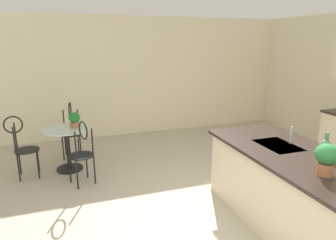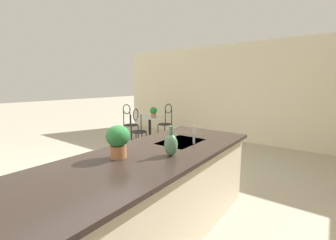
{
  "view_description": "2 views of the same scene",
  "coord_description": "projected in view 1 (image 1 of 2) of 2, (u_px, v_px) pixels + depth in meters",
  "views": [
    {
      "loc": [
        2.63,
        -1.56,
        2.16
      ],
      "look_at": [
        -1.51,
        -0.15,
        1.01
      ],
      "focal_mm": 32.17,
      "sensor_mm": 36.0,
      "label": 1
    },
    {
      "loc": [
        1.93,
        2.27,
        1.6
      ],
      "look_at": [
        -0.93,
        0.15,
        1.03
      ],
      "focal_mm": 23.79,
      "sensor_mm": 36.0,
      "label": 2
    }
  ],
  "objects": [
    {
      "name": "ground_plane",
      "position": [
        223.0,
        236.0,
        3.44
      ],
      "size": [
        40.0,
        40.0,
        0.0
      ],
      "primitive_type": "plane",
      "color": "#B2A893"
    },
    {
      "name": "wall_left_window",
      "position": [
        136.0,
        77.0,
        7.0
      ],
      "size": [
        0.12,
        7.8,
        2.7
      ],
      "primitive_type": "cube",
      "color": "beige",
      "rests_on": "ground"
    },
    {
      "name": "kitchen_island",
      "position": [
        307.0,
        200.0,
        3.32
      ],
      "size": [
        2.8,
        1.06,
        0.92
      ],
      "color": "beige",
      "rests_on": "ground"
    },
    {
      "name": "bistro_table",
      "position": [
        68.0,
        145.0,
        5.11
      ],
      "size": [
        0.8,
        0.8,
        0.74
      ],
      "color": "black",
      "rests_on": "ground"
    },
    {
      "name": "chair_near_window",
      "position": [
        82.0,
        150.0,
        4.53
      ],
      "size": [
        0.52,
        0.49,
        1.04
      ],
      "color": "black",
      "rests_on": "ground"
    },
    {
      "name": "chair_by_island",
      "position": [
        71.0,
        128.0,
        5.69
      ],
      "size": [
        0.51,
        0.43,
        1.04
      ],
      "color": "black",
      "rests_on": "ground"
    },
    {
      "name": "chair_toward_desk",
      "position": [
        22.0,
        144.0,
        4.78
      ],
      "size": [
        0.4,
        0.49,
        1.04
      ],
      "color": "black",
      "rests_on": "ground"
    },
    {
      "name": "sink_faucet",
      "position": [
        291.0,
        135.0,
        3.73
      ],
      "size": [
        0.02,
        0.02,
        0.22
      ],
      "primitive_type": "cylinder",
      "color": "#B2B5BA",
      "rests_on": "kitchen_island"
    },
    {
      "name": "potted_plant_on_table",
      "position": [
        74.0,
        119.0,
        5.04
      ],
      "size": [
        0.19,
        0.19,
        0.26
      ],
      "color": "#9E603D",
      "rests_on": "bistro_table"
    },
    {
      "name": "potted_plant_counter_near",
      "position": [
        327.0,
        157.0,
        2.84
      ],
      "size": [
        0.22,
        0.22,
        0.31
      ],
      "color": "#9E603D",
      "rests_on": "kitchen_island"
    },
    {
      "name": "vase_on_counter",
      "position": [
        325.0,
        148.0,
        3.28
      ],
      "size": [
        0.13,
        0.13,
        0.29
      ],
      "color": "#4C7A5B",
      "rests_on": "kitchen_island"
    }
  ]
}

